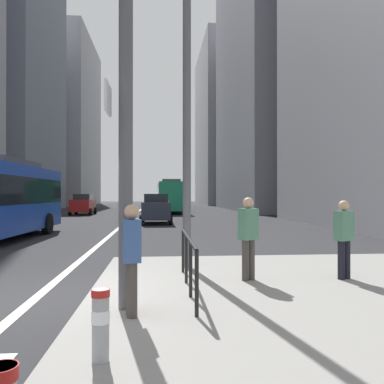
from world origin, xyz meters
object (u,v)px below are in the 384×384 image
Objects in this scene: pedestrian_waiting at (344,236)px; pedestrian_far at (248,234)px; city_bus_red_receding at (170,195)px; bollard_left at (101,321)px; car_receding_near at (156,208)px; pedestrian_walking at (132,254)px; car_receding_far at (159,201)px; car_oncoming_mid at (83,204)px; city_bus_red_distant at (167,195)px; traffic_signal_gantry at (2,51)px; street_lamp_post at (187,56)px.

pedestrian_far reaches higher than pedestrian_waiting.
city_bus_red_receding is 38.18m from bollard_left.
pedestrian_walking is (-0.21, -20.43, 0.05)m from car_receding_near.
car_oncoming_mid is at bearing -115.33° from car_receding_far.
pedestrian_waiting is (4.03, -18.24, 0.07)m from car_receding_near.
city_bus_red_distant is 37.63m from car_receding_near.
traffic_signal_gantry is at bearing -93.62° from city_bus_red_distant.
street_lamp_post is (7.77, -28.51, 4.29)m from car_oncoming_mid.
car_receding_near is at bearing 89.41° from pedestrian_walking.
car_receding_far is at bearing 89.20° from bollard_left.
car_receding_near is 0.53× the size of street_lamp_post.
bollard_left is (6.48, -33.88, -0.41)m from car_oncoming_mid.
car_oncoming_mid and car_receding_near have the same top height.
car_receding_near reaches higher than bollard_left.
car_receding_far is at bearing 95.82° from city_bus_red_receding.
pedestrian_far is (2.23, 2.24, 0.05)m from pedestrian_walking.
city_bus_red_receding is at bearing 91.09° from pedestrian_far.
street_lamp_post reaches higher than city_bus_red_receding.
city_bus_red_distant reaches higher than car_oncoming_mid.
car_receding_far is at bearing 64.67° from car_oncoming_mid.
street_lamp_post is at bearing -90.65° from city_bus_red_distant.
car_oncoming_mid and car_receding_far have the same top height.
pedestrian_walking is at bearing -92.47° from city_bus_red_receding.
traffic_signal_gantry reaches higher than pedestrian_far.
city_bus_red_receding is 36.41m from traffic_signal_gantry.
bollard_left is (1.75, -1.94, -3.51)m from traffic_signal_gantry.
car_oncoming_mid reaches higher than pedestrian_walking.
city_bus_red_receding is 2.68× the size of car_receding_far.
traffic_signal_gantry is (-3.65, -57.64, 2.25)m from city_bus_red_distant.
street_lamp_post reaches higher than car_receding_far.
pedestrian_far is (1.16, -1.57, -4.19)m from street_lamp_post.
pedestrian_far is at bearing 57.20° from bollard_left.
city_bus_red_receding is 36.60m from pedestrian_walking.
city_bus_red_distant is 58.05m from pedestrian_walking.
car_receding_near is 27.03m from car_receding_far.
city_bus_red_receding reaches higher than car_receding_near.
pedestrian_walking is at bearing -78.28° from car_oncoming_mid.
street_lamp_post reaches higher than pedestrian_far.
street_lamp_post is at bearing 76.49° from bollard_left.
pedestrian_walking is (-1.57, -36.56, -0.79)m from city_bus_red_receding.
pedestrian_far is at bearing 178.48° from pedestrian_waiting.
car_oncoming_mid is 31.38m from pedestrian_far.
car_oncoming_mid reaches higher than pedestrian_waiting.
city_bus_red_receding is 1.97× the size of traffic_signal_gantry.
car_receding_near is 17.19m from street_lamp_post.
city_bus_red_distant is at bearing 90.56° from pedestrian_far.
car_receding_far is at bearing 89.46° from car_receding_near.
city_bus_red_distant is 1.36× the size of street_lamp_post.
city_bus_red_receding is 32.93m from street_lamp_post.
car_receding_far is 47.46m from pedestrian_walking.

